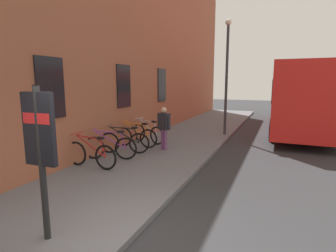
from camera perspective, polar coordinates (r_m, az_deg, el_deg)
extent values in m
plane|color=#2D2D30|center=(9.61, 15.99, -6.35)|extent=(60.00, 60.00, 0.00)
cube|color=slate|center=(12.10, 4.21, -2.48)|extent=(24.00, 3.50, 0.12)
cube|color=#9E563D|center=(13.70, -2.67, 18.13)|extent=(22.00, 0.60, 9.25)
cube|color=black|center=(7.61, -23.92, 7.46)|extent=(0.90, 0.06, 1.60)
cube|color=black|center=(10.32, -9.50, 8.45)|extent=(0.90, 0.06, 1.60)
cube|color=black|center=(13.41, -1.35, 8.78)|extent=(0.90, 0.06, 1.60)
torus|color=black|center=(8.30, -19.08, -5.58)|extent=(0.07, 0.72, 0.72)
torus|color=black|center=(7.64, -13.26, -6.59)|extent=(0.07, 0.72, 0.72)
cylinder|color=#B21E1E|center=(7.88, -16.25, -4.16)|extent=(0.05, 1.02, 0.58)
cylinder|color=#B21E1E|center=(7.87, -16.75, -2.33)|extent=(0.05, 0.85, 0.09)
cylinder|color=#B21E1E|center=(7.62, -13.78, -4.70)|extent=(0.04, 0.18, 0.51)
cube|color=black|center=(7.60, -14.31, -2.52)|extent=(0.10, 0.20, 0.06)
cylinder|color=#B21E1E|center=(8.14, -19.05, -1.54)|extent=(0.48, 0.03, 0.02)
torus|color=black|center=(8.83, -15.68, -4.52)|extent=(0.27, 0.70, 0.72)
torus|color=black|center=(8.51, -9.05, -4.80)|extent=(0.27, 0.70, 0.72)
cylinder|color=#8C338C|center=(8.58, -12.33, -2.89)|extent=(0.34, 0.98, 0.58)
cylinder|color=#8C338C|center=(8.56, -12.87, -1.24)|extent=(0.29, 0.82, 0.09)
cylinder|color=#8C338C|center=(8.47, -9.58, -3.14)|extent=(0.09, 0.19, 0.51)
cube|color=black|center=(8.43, -10.13, -1.21)|extent=(0.16, 0.22, 0.06)
cylinder|color=#8C338C|center=(8.69, -15.55, -0.69)|extent=(0.46, 0.17, 0.02)
torus|color=black|center=(9.41, -12.53, -3.53)|extent=(0.29, 0.70, 0.72)
torus|color=black|center=(9.17, -6.21, -3.70)|extent=(0.29, 0.70, 0.72)
cylinder|color=black|center=(9.21, -9.31, -1.96)|extent=(0.37, 0.97, 0.58)
cylinder|color=black|center=(9.19, -9.80, -0.42)|extent=(0.31, 0.82, 0.09)
cylinder|color=black|center=(9.13, -6.70, -2.16)|extent=(0.09, 0.19, 0.51)
cube|color=black|center=(9.09, -7.20, -0.36)|extent=(0.16, 0.22, 0.06)
cylinder|color=black|center=(9.28, -12.37, 0.07)|extent=(0.46, 0.18, 0.02)
torus|color=black|center=(10.38, -9.48, -2.23)|extent=(0.08, 0.72, 0.72)
torus|color=black|center=(9.89, -4.24, -2.70)|extent=(0.08, 0.72, 0.72)
cylinder|color=orange|center=(10.06, -6.83, -0.94)|extent=(0.06, 1.02, 0.58)
cylinder|color=orange|center=(10.05, -7.23, 0.49)|extent=(0.06, 0.85, 0.09)
cylinder|color=orange|center=(9.87, -4.65, -1.25)|extent=(0.04, 0.19, 0.51)
cube|color=black|center=(9.85, -5.07, 0.44)|extent=(0.11, 0.20, 0.06)
cylinder|color=orange|center=(10.25, -9.33, 1.04)|extent=(0.48, 0.04, 0.02)
torus|color=black|center=(11.16, -6.28, -1.33)|extent=(0.29, 0.70, 0.72)
torus|color=black|center=(10.41, -2.43, -2.07)|extent=(0.29, 0.70, 0.72)
cylinder|color=silver|center=(10.71, -4.35, -0.26)|extent=(0.36, 0.97, 0.58)
cylinder|color=silver|center=(10.72, -4.64, 1.10)|extent=(0.31, 0.82, 0.09)
cylinder|color=silver|center=(10.41, -2.73, -0.66)|extent=(0.09, 0.19, 0.51)
cube|color=black|center=(10.42, -3.04, 0.95)|extent=(0.16, 0.22, 0.06)
cylinder|color=silver|center=(11.02, -6.16, 1.70)|extent=(0.46, 0.18, 0.02)
cylinder|color=black|center=(4.47, -25.45, -7.60)|extent=(0.10, 0.10, 2.40)
cube|color=black|center=(4.35, -25.96, -0.64)|extent=(0.11, 0.55, 1.10)
cube|color=red|center=(4.32, -26.12, 1.51)|extent=(0.12, 0.50, 0.16)
cube|color=red|center=(15.64, 26.66, 5.87)|extent=(10.50, 2.51, 3.00)
cube|color=black|center=(15.63, 26.75, 7.18)|extent=(10.29, 2.55, 0.90)
cylinder|color=black|center=(12.41, 21.53, -0.75)|extent=(1.00, 0.25, 1.00)
cylinder|color=black|center=(19.19, 29.37, 2.09)|extent=(1.00, 0.25, 1.00)
cylinder|color=black|center=(19.07, 22.20, 2.57)|extent=(1.00, 0.25, 1.00)
cylinder|color=#723F72|center=(9.58, -0.55, -2.94)|extent=(0.11, 0.11, 0.76)
cylinder|color=#723F72|center=(9.69, -1.23, -2.80)|extent=(0.11, 0.11, 0.76)
cube|color=#26262D|center=(9.51, -0.90, 1.06)|extent=(0.36, 0.49, 0.57)
sphere|color=#D8AD8C|center=(9.46, -0.91, 3.45)|extent=(0.21, 0.21, 0.21)
cylinder|color=#26262D|center=(9.35, 0.21, 0.68)|extent=(0.09, 0.09, 0.51)
cylinder|color=#26262D|center=(9.69, -1.97, 0.99)|extent=(0.09, 0.09, 0.51)
cylinder|color=#333338|center=(12.58, 12.44, 9.36)|extent=(0.12, 0.12, 4.93)
sphere|color=silver|center=(12.85, 12.87, 20.95)|extent=(0.28, 0.28, 0.28)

